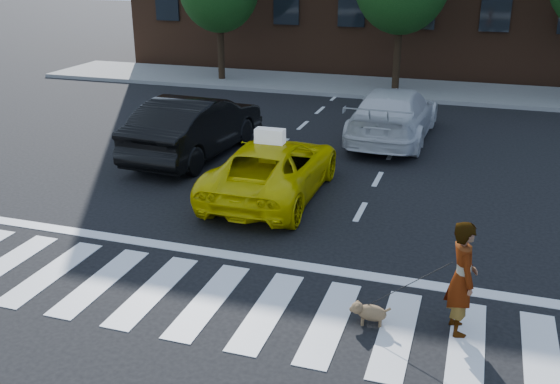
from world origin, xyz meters
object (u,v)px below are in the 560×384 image
at_px(black_sedan, 195,126).
at_px(dog, 369,312).
at_px(woman, 462,278).
at_px(white_suv, 394,114).
at_px(taxi, 273,168).

distance_m(black_sedan, dog, 9.19).
bearing_deg(black_sedan, woman, 141.64).
bearing_deg(woman, black_sedan, 30.74).
distance_m(white_suv, woman, 10.22).
bearing_deg(black_sedan, dog, 135.20).
bearing_deg(woman, white_suv, -3.33).
bearing_deg(black_sedan, white_suv, -142.37).
distance_m(black_sedan, woman, 9.89).
xyz_separation_m(taxi, black_sedan, (-2.98, 2.23, 0.18)).
relative_size(white_suv, woman, 3.03).
xyz_separation_m(woman, dog, (-1.27, -0.23, -0.67)).
xyz_separation_m(black_sedan, dog, (6.06, -6.87, -0.63)).
height_order(black_sedan, dog, black_sedan).
height_order(taxi, black_sedan, black_sedan).
distance_m(taxi, woman, 6.20).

